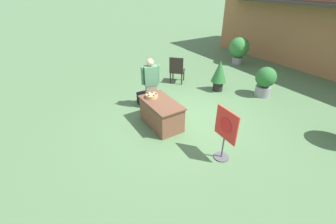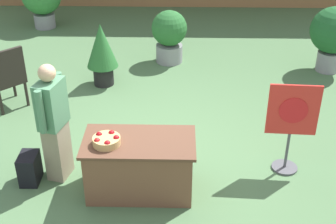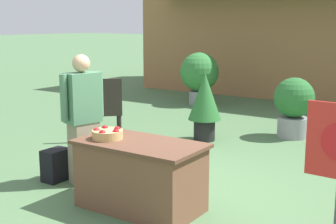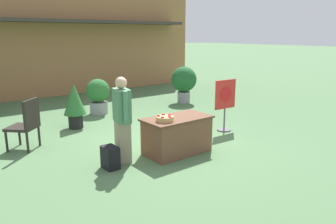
# 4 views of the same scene
# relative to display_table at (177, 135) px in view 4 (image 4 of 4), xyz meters

# --- Properties ---
(ground_plane) EXTENTS (120.00, 120.00, 0.00)m
(ground_plane) POSITION_rel_display_table_xyz_m (0.13, 0.75, -0.38)
(ground_plane) COLOR #4C7047
(storefront_building) EXTENTS (12.87, 5.17, 4.66)m
(storefront_building) POSITION_rel_display_table_xyz_m (0.60, 9.98, 1.95)
(storefront_building) COLOR #9E6B42
(storefront_building) RESTS_ON ground_plane
(display_table) EXTENTS (1.41, 0.77, 0.76)m
(display_table) POSITION_rel_display_table_xyz_m (0.00, 0.00, 0.00)
(display_table) COLOR brown
(display_table) RESTS_ON ground_plane
(apple_basket) EXTENTS (0.34, 0.34, 0.13)m
(apple_basket) POSITION_rel_display_table_xyz_m (-0.39, -0.09, 0.44)
(apple_basket) COLOR tan
(apple_basket) RESTS_ON display_table
(person_visitor) EXTENTS (0.36, 0.59, 1.66)m
(person_visitor) POSITION_rel_display_table_xyz_m (-1.12, 0.29, 0.46)
(person_visitor) COLOR gray
(person_visitor) RESTS_ON ground_plane
(backpack) EXTENTS (0.24, 0.34, 0.42)m
(backpack) POSITION_rel_display_table_xyz_m (-1.49, 0.13, -0.17)
(backpack) COLOR black
(backpack) RESTS_ON ground_plane
(poster_board) EXTENTS (0.67, 0.36, 1.31)m
(poster_board) POSITION_rel_display_table_xyz_m (1.99, 0.50, 0.35)
(poster_board) COLOR #4C4C51
(poster_board) RESTS_ON ground_plane
(patio_chair) EXTENTS (0.78, 0.78, 1.10)m
(patio_chair) POSITION_rel_display_table_xyz_m (-2.38, 2.14, 0.22)
(patio_chair) COLOR #28231E
(patio_chair) RESTS_ON ground_plane
(potted_plant_far_left) EXTENTS (0.72, 0.72, 1.08)m
(potted_plant_far_left) POSITION_rel_display_table_xyz_m (0.29, 4.16, 0.22)
(potted_plant_far_left) COLOR gray
(potted_plant_far_left) RESTS_ON ground_plane
(potted_plant_far_right) EXTENTS (0.90, 0.90, 1.30)m
(potted_plant_far_right) POSITION_rel_display_table_xyz_m (3.46, 3.79, 0.40)
(potted_plant_far_right) COLOR gray
(potted_plant_far_right) RESTS_ON ground_plane
(potted_plant_near_left) EXTENTS (0.58, 0.58, 1.19)m
(potted_plant_near_left) POSITION_rel_display_table_xyz_m (-0.92, 3.07, 0.30)
(potted_plant_near_left) COLOR black
(potted_plant_near_left) RESTS_ON ground_plane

